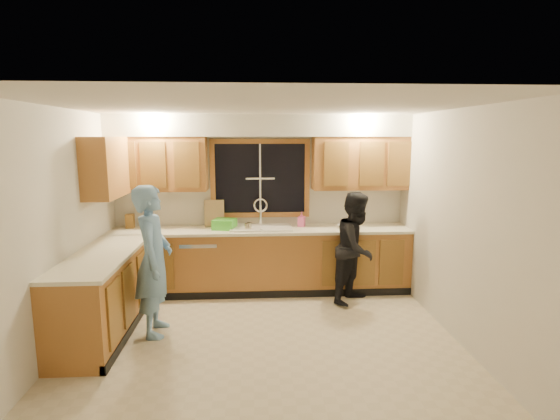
# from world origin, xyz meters

# --- Properties ---
(floor) EXTENTS (4.20, 4.20, 0.00)m
(floor) POSITION_xyz_m (0.00, 0.00, 0.00)
(floor) COLOR #C5B698
(floor) RESTS_ON ground
(ceiling) EXTENTS (4.20, 4.20, 0.00)m
(ceiling) POSITION_xyz_m (0.00, 0.00, 2.50)
(ceiling) COLOR silver
(wall_back) EXTENTS (4.20, 0.00, 4.20)m
(wall_back) POSITION_xyz_m (0.00, 1.90, 1.25)
(wall_back) COLOR beige
(wall_back) RESTS_ON ground
(wall_left) EXTENTS (0.00, 3.80, 3.80)m
(wall_left) POSITION_xyz_m (-2.10, 0.00, 1.25)
(wall_left) COLOR beige
(wall_left) RESTS_ON ground
(wall_right) EXTENTS (0.00, 3.80, 3.80)m
(wall_right) POSITION_xyz_m (2.10, 0.00, 1.25)
(wall_right) COLOR beige
(wall_right) RESTS_ON ground
(base_cabinets_back) EXTENTS (4.20, 0.60, 0.88)m
(base_cabinets_back) POSITION_xyz_m (0.00, 1.60, 0.44)
(base_cabinets_back) COLOR #A76A30
(base_cabinets_back) RESTS_ON ground
(base_cabinets_left) EXTENTS (0.60, 1.90, 0.88)m
(base_cabinets_left) POSITION_xyz_m (-1.80, 0.35, 0.44)
(base_cabinets_left) COLOR #A76A30
(base_cabinets_left) RESTS_ON ground
(countertop_back) EXTENTS (4.20, 0.63, 0.04)m
(countertop_back) POSITION_xyz_m (0.00, 1.58, 0.90)
(countertop_back) COLOR beige
(countertop_back) RESTS_ON base_cabinets_back
(countertop_left) EXTENTS (0.63, 1.90, 0.04)m
(countertop_left) POSITION_xyz_m (-1.79, 0.35, 0.90)
(countertop_left) COLOR beige
(countertop_left) RESTS_ON base_cabinets_left
(upper_cabinets_left) EXTENTS (1.35, 0.33, 0.75)m
(upper_cabinets_left) POSITION_xyz_m (-1.43, 1.73, 1.83)
(upper_cabinets_left) COLOR #A76A30
(upper_cabinets_left) RESTS_ON wall_back
(upper_cabinets_right) EXTENTS (1.35, 0.33, 0.75)m
(upper_cabinets_right) POSITION_xyz_m (1.43, 1.73, 1.83)
(upper_cabinets_right) COLOR #A76A30
(upper_cabinets_right) RESTS_ON wall_back
(upper_cabinets_return) EXTENTS (0.33, 0.90, 0.75)m
(upper_cabinets_return) POSITION_xyz_m (-1.94, 1.12, 1.83)
(upper_cabinets_return) COLOR #A76A30
(upper_cabinets_return) RESTS_ON wall_left
(soffit) EXTENTS (4.20, 0.35, 0.30)m
(soffit) POSITION_xyz_m (0.00, 1.72, 2.35)
(soffit) COLOR silver
(soffit) RESTS_ON wall_back
(window_frame) EXTENTS (1.44, 0.03, 1.14)m
(window_frame) POSITION_xyz_m (0.00, 1.89, 1.60)
(window_frame) COLOR black
(window_frame) RESTS_ON wall_back
(sink) EXTENTS (0.86, 0.52, 0.57)m
(sink) POSITION_xyz_m (0.00, 1.60, 0.86)
(sink) COLOR white
(sink) RESTS_ON countertop_back
(dishwasher) EXTENTS (0.60, 0.56, 0.82)m
(dishwasher) POSITION_xyz_m (-0.85, 1.59, 0.41)
(dishwasher) COLOR silver
(dishwasher) RESTS_ON floor
(stove) EXTENTS (0.58, 0.75, 0.90)m
(stove) POSITION_xyz_m (-1.80, -0.22, 0.45)
(stove) COLOR silver
(stove) RESTS_ON floor
(man) EXTENTS (0.43, 0.64, 1.69)m
(man) POSITION_xyz_m (-1.22, 0.31, 0.84)
(man) COLOR #6895C4
(man) RESTS_ON floor
(woman) EXTENTS (0.90, 0.92, 1.49)m
(woman) POSITION_xyz_m (1.26, 1.12, 0.75)
(woman) COLOR black
(woman) RESTS_ON floor
(knife_block) EXTENTS (0.11, 0.09, 0.20)m
(knife_block) POSITION_xyz_m (-1.85, 1.74, 1.02)
(knife_block) COLOR brown
(knife_block) RESTS_ON countertop_back
(cutting_board) EXTENTS (0.29, 0.12, 0.37)m
(cutting_board) POSITION_xyz_m (-0.67, 1.82, 1.11)
(cutting_board) COLOR tan
(cutting_board) RESTS_ON countertop_back
(dish_crate) EXTENTS (0.35, 0.34, 0.14)m
(dish_crate) POSITION_xyz_m (-0.51, 1.60, 0.99)
(dish_crate) COLOR green
(dish_crate) RESTS_ON countertop_back
(soap_bottle) EXTENTS (0.12, 0.12, 0.21)m
(soap_bottle) POSITION_xyz_m (0.59, 1.71, 1.03)
(soap_bottle) COLOR pink
(soap_bottle) RESTS_ON countertop_back
(bowl) EXTENTS (0.20, 0.20, 0.05)m
(bowl) POSITION_xyz_m (1.19, 1.56, 0.94)
(bowl) COLOR silver
(bowl) RESTS_ON countertop_back
(can_left) EXTENTS (0.07, 0.07, 0.11)m
(can_left) POSITION_xyz_m (-0.20, 1.45, 0.97)
(can_left) COLOR #B8AC8D
(can_left) RESTS_ON countertop_back
(can_right) EXTENTS (0.08, 0.08, 0.11)m
(can_right) POSITION_xyz_m (-0.16, 1.46, 0.98)
(can_right) COLOR #B8AC8D
(can_right) RESTS_ON countertop_back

